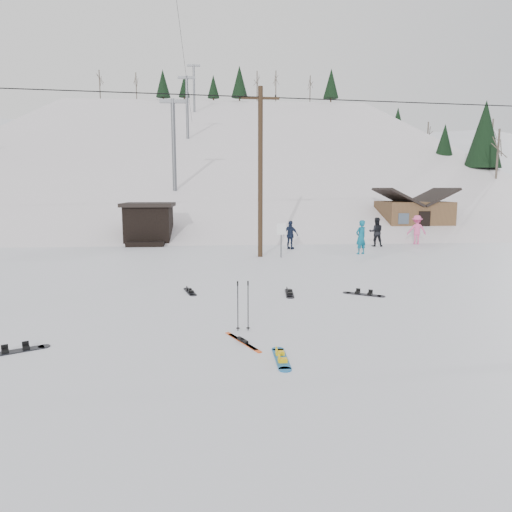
{
  "coord_description": "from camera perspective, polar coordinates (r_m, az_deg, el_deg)",
  "views": [
    {
      "loc": [
        -0.32,
        -10.71,
        3.73
      ],
      "look_at": [
        1.0,
        4.88,
        1.4
      ],
      "focal_mm": 32.0,
      "sensor_mm": 36.0,
      "label": 1
    }
  ],
  "objects": [
    {
      "name": "lift_tower_far",
      "position": [
        82.58,
        -7.76,
        20.37
      ],
      "size": [
        2.2,
        0.36,
        8.0
      ],
      "color": "#595B60",
      "rests_on": "ski_slope"
    },
    {
      "name": "ground",
      "position": [
        11.34,
        -3.0,
        -10.75
      ],
      "size": [
        200.0,
        200.0,
        0.0
      ],
      "primitive_type": "plane",
      "color": "white",
      "rests_on": "ground"
    },
    {
      "name": "board_scatter_a",
      "position": [
        12.06,
        -27.83,
        -10.42
      ],
      "size": [
        1.33,
        0.83,
        0.1
      ],
      "rotation": [
        0.0,
        0.0,
        0.48
      ],
      "color": "black",
      "rests_on": "ground"
    },
    {
      "name": "ski_slope",
      "position": [
        67.56,
        -4.44,
        -5.01
      ],
      "size": [
        60.0,
        85.24,
        65.97
      ],
      "primitive_type": "cube",
      "rotation": [
        0.31,
        0.0,
        0.0
      ],
      "color": "white",
      "rests_on": "ground"
    },
    {
      "name": "skier_dark",
      "position": [
        30.43,
        14.78,
        2.92
      ],
      "size": [
        1.02,
        0.86,
        1.87
      ],
      "primitive_type": "imported",
      "rotation": [
        0.0,
        0.0,
        2.96
      ],
      "color": "black",
      "rests_on": "ground"
    },
    {
      "name": "lift_tower_near",
      "position": [
        41.08,
        -10.25,
        14.11
      ],
      "size": [
        2.2,
        0.36,
        8.0
      ],
      "color": "#595B60",
      "rests_on": "ski_slope"
    },
    {
      "name": "hero_snowboard",
      "position": [
        10.3,
        3.18,
        -12.63
      ],
      "size": [
        0.28,
        1.48,
        0.1
      ],
      "rotation": [
        0.0,
        0.0,
        1.57
      ],
      "color": "#1B6CB1",
      "rests_on": "ground"
    },
    {
      "name": "board_scatter_f",
      "position": [
        16.35,
        4.2,
        -4.65
      ],
      "size": [
        0.4,
        1.48,
        0.1
      ],
      "rotation": [
        0.0,
        0.0,
        1.47
      ],
      "color": "black",
      "rests_on": "ground"
    },
    {
      "name": "board_scatter_d",
      "position": [
        16.6,
        13.32,
        -4.65
      ],
      "size": [
        1.32,
        0.93,
        0.11
      ],
      "rotation": [
        0.0,
        0.0,
        -0.56
      ],
      "color": "black",
      "rests_on": "ground"
    },
    {
      "name": "lift_tower_mid",
      "position": [
        61.74,
        -8.61,
        18.3
      ],
      "size": [
        2.2,
        0.36,
        8.0
      ],
      "color": "#595B60",
      "rests_on": "ski_slope"
    },
    {
      "name": "ski_poles",
      "position": [
        12.05,
        -1.65,
        -6.18
      ],
      "size": [
        0.37,
        0.1,
        1.33
      ],
      "color": "black",
      "rests_on": "ground"
    },
    {
      "name": "skier_pink",
      "position": [
        32.46,
        19.45,
        3.11
      ],
      "size": [
        1.33,
        0.86,
        1.94
      ],
      "primitive_type": "imported",
      "rotation": [
        0.0,
        0.0,
        3.03
      ],
      "color": "#F35697",
      "rests_on": "ground"
    },
    {
      "name": "treeline_crest",
      "position": [
        96.78,
        -4.66,
        6.24
      ],
      "size": [
        50.0,
        6.0,
        10.0
      ],
      "primitive_type": null,
      "color": "black",
      "rests_on": "ski_slope"
    },
    {
      "name": "skier_navy",
      "position": [
        28.17,
        4.34,
        2.65
      ],
      "size": [
        1.08,
        0.98,
        1.76
      ],
      "primitive_type": "imported",
      "rotation": [
        0.0,
        0.0,
        2.47
      ],
      "color": "#161F37",
      "rests_on": "ground"
    },
    {
      "name": "cabin",
      "position": [
        38.0,
        19.02,
        4.63
      ],
      "size": [
        5.39,
        4.4,
        3.77
      ],
      "color": "brown",
      "rests_on": "ground"
    },
    {
      "name": "lift_hut",
      "position": [
        32.08,
        -13.23,
        4.02
      ],
      "size": [
        3.4,
        4.1,
        2.75
      ],
      "color": "black",
      "rests_on": "ground"
    },
    {
      "name": "utility_pole",
      "position": [
        24.83,
        0.55,
        10.67
      ],
      "size": [
        2.0,
        0.26,
        9.0
      ],
      "color": "#3A2819",
      "rests_on": "ground"
    },
    {
      "name": "hero_skis",
      "position": [
        11.34,
        -1.68,
        -10.61
      ],
      "size": [
        0.82,
        1.57,
        0.09
      ],
      "rotation": [
        0.0,
        0.0,
        0.44
      ],
      "color": "#C94314",
      "rests_on": "ground"
    },
    {
      "name": "board_scatter_b",
      "position": [
        16.75,
        -8.26,
        -4.4
      ],
      "size": [
        0.54,
        1.35,
        0.1
      ],
      "rotation": [
        0.0,
        0.0,
        1.83
      ],
      "color": "black",
      "rests_on": "ground"
    },
    {
      "name": "ridge_right",
      "position": [
        73.28,
        26.9,
        -4.05
      ],
      "size": [
        45.66,
        93.98,
        54.59
      ],
      "primitive_type": "cube",
      "rotation": [
        0.21,
        -0.05,
        -0.12
      ],
      "color": "white",
      "rests_on": "ground"
    },
    {
      "name": "skier_teal",
      "position": [
        26.64,
        12.98,
        2.32
      ],
      "size": [
        0.84,
        0.74,
        1.94
      ],
      "primitive_type": "imported",
      "rotation": [
        0.0,
        0.0,
        3.62
      ],
      "color": "#0C607C",
      "rests_on": "ground"
    },
    {
      "name": "trail_sign",
      "position": [
        24.65,
        3.18,
        2.74
      ],
      "size": [
        0.5,
        0.09,
        1.85
      ],
      "color": "#595B60",
      "rests_on": "ground"
    }
  ]
}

